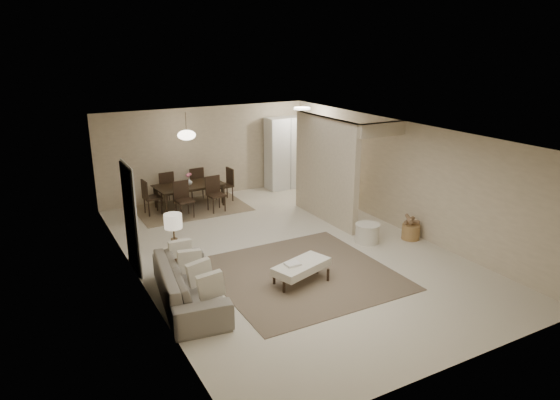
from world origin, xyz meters
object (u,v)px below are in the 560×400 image
side_table (176,267)px  dining_table (190,196)px  sofa (189,283)px  round_pouf (367,233)px  ottoman_bench (301,267)px  wicker_basket (411,232)px  pantry_cabinet (286,153)px

side_table → dining_table: 4.25m
sofa → round_pouf: sofa is taller
ottoman_bench → wicker_basket: size_ratio=3.05×
ottoman_bench → wicker_basket: (3.21, 0.66, -0.15)m
ottoman_bench → dining_table: dining_table is taller
sofa → side_table: bearing=4.6°
sofa → wicker_basket: sofa is taller
pantry_cabinet → round_pouf: size_ratio=3.96×
side_table → ottoman_bench: bearing=-31.7°
sofa → side_table: size_ratio=4.50×
pantry_cabinet → side_table: 6.51m
side_table → dining_table: bearing=67.8°
pantry_cabinet → dining_table: pantry_cabinet is taller
side_table → round_pouf: bearing=-3.0°
round_pouf → dining_table: bearing=121.9°
pantry_cabinet → dining_table: size_ratio=1.20×
side_table → wicker_basket: size_ratio=1.31×
pantry_cabinet → side_table: bearing=-137.3°
ottoman_bench → side_table: bearing=130.3°
pantry_cabinet → wicker_basket: size_ratio=5.34×
pantry_cabinet → wicker_basket: 5.01m
sofa → ottoman_bench: 2.01m
sofa → dining_table: size_ratio=1.33×
pantry_cabinet → side_table: size_ratio=4.08×
dining_table → round_pouf: bearing=-62.6°
dining_table → side_table: bearing=-116.6°
dining_table → ottoman_bench: bearing=-90.7°
pantry_cabinet → wicker_basket: bearing=-85.4°
pantry_cabinet → round_pouf: (-0.56, -4.61, -0.84)m
ottoman_bench → round_pouf: (2.25, 0.98, -0.11)m
pantry_cabinet → side_table: (-4.75, -4.39, -0.79)m
sofa → ottoman_bench: size_ratio=1.94×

